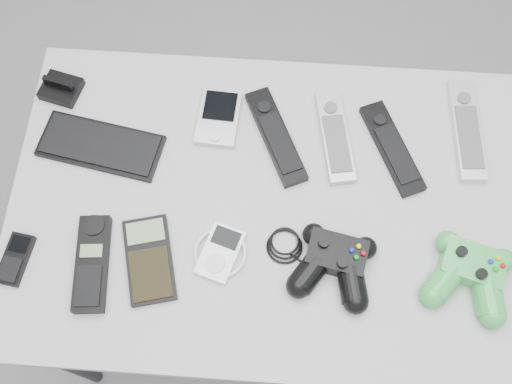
# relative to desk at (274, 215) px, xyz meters

# --- Properties ---
(floor) EXTENTS (3.50, 3.50, 0.00)m
(floor) POSITION_rel_desk_xyz_m (0.07, 0.09, -0.63)
(floor) COLOR slate
(floor) RESTS_ON ground
(desk) EXTENTS (1.03, 0.67, 0.69)m
(desk) POSITION_rel_desk_xyz_m (0.00, 0.00, 0.00)
(desk) COLOR gray
(desk) RESTS_ON floor
(pda_keyboard) EXTENTS (0.26, 0.15, 0.02)m
(pda_keyboard) POSITION_rel_desk_xyz_m (-0.36, 0.10, 0.07)
(pda_keyboard) COLOR black
(pda_keyboard) RESTS_ON desk
(dock_bracket) EXTENTS (0.09, 0.08, 0.04)m
(dock_bracket) POSITION_rel_desk_xyz_m (-0.46, 0.22, 0.08)
(dock_bracket) COLOR black
(dock_bracket) RESTS_ON desk
(pda) EXTENTS (0.09, 0.13, 0.02)m
(pda) POSITION_rel_desk_xyz_m (-0.13, 0.18, 0.07)
(pda) COLOR #ACACB3
(pda) RESTS_ON desk
(remote_silver_a) EXTENTS (0.09, 0.21, 0.02)m
(remote_silver_a) POSITION_rel_desk_xyz_m (0.11, 0.15, 0.07)
(remote_silver_a) COLOR #ACACB3
(remote_silver_a) RESTS_ON desk
(remote_black_a) EXTENTS (0.14, 0.22, 0.02)m
(remote_black_a) POSITION_rel_desk_xyz_m (-0.01, 0.14, 0.07)
(remote_black_a) COLOR black
(remote_black_a) RESTS_ON desk
(remote_black_b) EXTENTS (0.13, 0.21, 0.02)m
(remote_black_b) POSITION_rel_desk_xyz_m (0.23, 0.13, 0.07)
(remote_black_b) COLOR black
(remote_black_b) RESTS_ON desk
(remote_silver_b) EXTENTS (0.07, 0.23, 0.02)m
(remote_silver_b) POSITION_rel_desk_xyz_m (0.38, 0.18, 0.07)
(remote_silver_b) COLOR silver
(remote_silver_b) RESTS_ON desk
(mobile_phone) EXTENTS (0.06, 0.10, 0.02)m
(mobile_phone) POSITION_rel_desk_xyz_m (-0.48, -0.15, 0.07)
(mobile_phone) COLOR black
(mobile_phone) RESTS_ON desk
(cordless_handset) EXTENTS (0.07, 0.19, 0.03)m
(cordless_handset) POSITION_rel_desk_xyz_m (-0.33, -0.15, 0.07)
(cordless_handset) COLOR black
(cordless_handset) RESTS_ON desk
(calculator) EXTENTS (0.12, 0.18, 0.02)m
(calculator) POSITION_rel_desk_xyz_m (-0.23, -0.13, 0.07)
(calculator) COLOR black
(calculator) RESTS_ON desk
(mp3_player) EXTENTS (0.13, 0.13, 0.02)m
(mp3_player) POSITION_rel_desk_xyz_m (-0.10, -0.11, 0.07)
(mp3_player) COLOR white
(mp3_player) RESTS_ON desk
(controller_black) EXTENTS (0.29, 0.21, 0.05)m
(controller_black) POSITION_rel_desk_xyz_m (0.12, -0.12, 0.09)
(controller_black) COLOR black
(controller_black) RESTS_ON desk
(controller_green) EXTENTS (0.20, 0.20, 0.05)m
(controller_green) POSITION_rel_desk_xyz_m (0.36, -0.12, 0.09)
(controller_green) COLOR green
(controller_green) RESTS_ON desk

